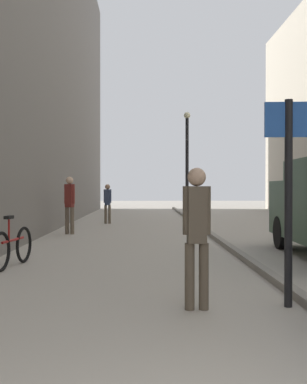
{
  "coord_description": "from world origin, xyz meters",
  "views": [
    {
      "loc": [
        -0.48,
        -1.64,
        1.5
      ],
      "look_at": [
        -0.19,
        13.39,
        1.36
      ],
      "focal_mm": 44.24,
      "sensor_mm": 36.0,
      "label": 1
    }
  ],
  "objects_px": {
    "pedestrian_main_foreground": "(197,228)",
    "pedestrian_mid_block": "(70,201)",
    "pedestrian_far_crossing": "(108,201)",
    "street_sign_post": "(288,184)",
    "bicycle_leaning": "(13,247)",
    "lamp_post": "(187,159)"
  },
  "relations": [
    {
      "from": "pedestrian_main_foreground",
      "to": "pedestrian_mid_block",
      "type": "xyz_separation_m",
      "value": [
        -3.04,
        9.44,
        0.06
      ]
    },
    {
      "from": "pedestrian_far_crossing",
      "to": "street_sign_post",
      "type": "bearing_deg",
      "value": -68.5
    },
    {
      "from": "street_sign_post",
      "to": "bicycle_leaning",
      "type": "relative_size",
      "value": 1.48
    },
    {
      "from": "lamp_post",
      "to": "bicycle_leaning",
      "type": "distance_m",
      "value": 12.45
    },
    {
      "from": "pedestrian_main_foreground",
      "to": "pedestrian_mid_block",
      "type": "distance_m",
      "value": 9.92
    },
    {
      "from": "pedestrian_far_crossing",
      "to": "street_sign_post",
      "type": "height_order",
      "value": "street_sign_post"
    },
    {
      "from": "street_sign_post",
      "to": "lamp_post",
      "type": "relative_size",
      "value": 0.55
    },
    {
      "from": "pedestrian_mid_block",
      "to": "lamp_post",
      "type": "height_order",
      "value": "lamp_post"
    },
    {
      "from": "pedestrian_mid_block",
      "to": "lamp_post",
      "type": "distance_m",
      "value": 6.89
    },
    {
      "from": "pedestrian_far_crossing",
      "to": "lamp_post",
      "type": "height_order",
      "value": "lamp_post"
    },
    {
      "from": "pedestrian_mid_block",
      "to": "pedestrian_far_crossing",
      "type": "distance_m",
      "value": 4.55
    },
    {
      "from": "pedestrian_far_crossing",
      "to": "bicycle_leaning",
      "type": "bearing_deg",
      "value": -87.13
    },
    {
      "from": "street_sign_post",
      "to": "bicycle_leaning",
      "type": "height_order",
      "value": "street_sign_post"
    },
    {
      "from": "pedestrian_main_foreground",
      "to": "bicycle_leaning",
      "type": "bearing_deg",
      "value": -47.62
    },
    {
      "from": "street_sign_post",
      "to": "bicycle_leaning",
      "type": "distance_m",
      "value": 5.38
    },
    {
      "from": "lamp_post",
      "to": "pedestrian_mid_block",
      "type": "bearing_deg",
      "value": -129.44
    },
    {
      "from": "lamp_post",
      "to": "bicycle_leaning",
      "type": "height_order",
      "value": "lamp_post"
    },
    {
      "from": "pedestrian_main_foreground",
      "to": "street_sign_post",
      "type": "relative_size",
      "value": 0.67
    },
    {
      "from": "pedestrian_mid_block",
      "to": "pedestrian_far_crossing",
      "type": "xyz_separation_m",
      "value": [
        0.87,
        4.46,
        -0.12
      ]
    },
    {
      "from": "pedestrian_far_crossing",
      "to": "lamp_post",
      "type": "relative_size",
      "value": 0.34
    },
    {
      "from": "pedestrian_mid_block",
      "to": "lamp_post",
      "type": "relative_size",
      "value": 0.39
    },
    {
      "from": "pedestrian_main_foreground",
      "to": "pedestrian_far_crossing",
      "type": "height_order",
      "value": "pedestrian_main_foreground"
    }
  ]
}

